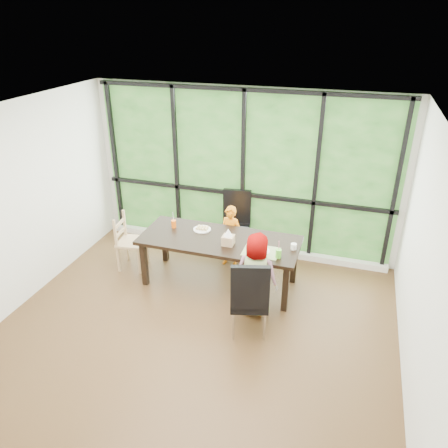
{
  "coord_description": "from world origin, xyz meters",
  "views": [
    {
      "loc": [
        1.68,
        -4.11,
        3.69
      ],
      "look_at": [
        0.07,
        0.96,
        1.05
      ],
      "focal_mm": 34.63,
      "sensor_mm": 36.0,
      "label": 1
    }
  ],
  "objects": [
    {
      "name": "ground",
      "position": [
        0.0,
        0.0,
        0.0
      ],
      "size": [
        5.0,
        5.0,
        0.0
      ],
      "primitive_type": "plane",
      "color": "black",
      "rests_on": "ground"
    },
    {
      "name": "back_wall",
      "position": [
        0.0,
        2.25,
        1.35
      ],
      "size": [
        5.0,
        0.0,
        5.0
      ],
      "primitive_type": "plane",
      "rotation": [
        1.57,
        0.0,
        0.0
      ],
      "color": "silver",
      "rests_on": "ground"
    },
    {
      "name": "foliage_backdrop",
      "position": [
        0.0,
        2.23,
        1.35
      ],
      "size": [
        4.8,
        0.02,
        2.65
      ],
      "primitive_type": "cube",
      "color": "#214D1B",
      "rests_on": "back_wall"
    },
    {
      "name": "window_mullions",
      "position": [
        0.0,
        2.19,
        1.35
      ],
      "size": [
        4.8,
        0.06,
        2.65
      ],
      "primitive_type": null,
      "color": "black",
      "rests_on": "back_wall"
    },
    {
      "name": "window_sill",
      "position": [
        0.0,
        2.15,
        0.05
      ],
      "size": [
        4.8,
        0.12,
        0.1
      ],
      "primitive_type": "cube",
      "color": "silver",
      "rests_on": "ground"
    },
    {
      "name": "dining_table",
      "position": [
        -0.03,
        1.06,
        0.38
      ],
      "size": [
        2.33,
        1.02,
        0.75
      ],
      "primitive_type": "cube",
      "rotation": [
        0.0,
        0.0,
        0.04
      ],
      "color": "black",
      "rests_on": "ground"
    },
    {
      "name": "chair_window_leather",
      "position": [
        -0.05,
        1.96,
        0.54
      ],
      "size": [
        0.51,
        0.51,
        1.08
      ],
      "primitive_type": "cube",
      "rotation": [
        0.0,
        0.0,
        0.13
      ],
      "color": "black",
      "rests_on": "ground"
    },
    {
      "name": "chair_interior_leather",
      "position": [
        0.66,
        0.15,
        0.54
      ],
      "size": [
        0.57,
        0.57,
        1.08
      ],
      "primitive_type": "cube",
      "rotation": [
        0.0,
        0.0,
        3.42
      ],
      "color": "black",
      "rests_on": "ground"
    },
    {
      "name": "chair_end_beech",
      "position": [
        -1.47,
        1.08,
        0.45
      ],
      "size": [
        0.45,
        0.46,
        0.9
      ],
      "primitive_type": "cube",
      "rotation": [
        0.0,
        0.0,
        1.69
      ],
      "color": "tan",
      "rests_on": "ground"
    },
    {
      "name": "child_toddler",
      "position": [
        -0.03,
        1.61,
        0.51
      ],
      "size": [
        0.41,
        0.31,
        1.01
      ],
      "primitive_type": "imported",
      "rotation": [
        0.0,
        0.0,
        -0.2
      ],
      "color": "#CF670A",
      "rests_on": "ground"
    },
    {
      "name": "child_older",
      "position": [
        0.65,
        0.54,
        0.59
      ],
      "size": [
        0.6,
        0.42,
        1.18
      ],
      "primitive_type": "imported",
      "rotation": [
        0.0,
        0.0,
        3.06
      ],
      "color": "gray",
      "rests_on": "ground"
    },
    {
      "name": "placemat",
      "position": [
        0.62,
        0.88,
        0.75
      ],
      "size": [
        0.48,
        0.35,
        0.01
      ],
      "primitive_type": "cube",
      "color": "tan",
      "rests_on": "dining_table"
    },
    {
      "name": "plate_far",
      "position": [
        -0.36,
        1.25,
        0.76
      ],
      "size": [
        0.26,
        0.26,
        0.02
      ],
      "primitive_type": "cylinder",
      "color": "white",
      "rests_on": "dining_table"
    },
    {
      "name": "plate_near",
      "position": [
        0.63,
        0.88,
        0.76
      ],
      "size": [
        0.24,
        0.24,
        0.01
      ],
      "primitive_type": "cylinder",
      "color": "white",
      "rests_on": "dining_table"
    },
    {
      "name": "orange_cup",
      "position": [
        -0.8,
        1.2,
        0.81
      ],
      "size": [
        0.07,
        0.07,
        0.11
      ],
      "primitive_type": "cylinder",
      "color": "#F55F0E",
      "rests_on": "dining_table"
    },
    {
      "name": "green_cup",
      "position": [
        0.88,
        0.79,
        0.81
      ],
      "size": [
        0.08,
        0.08,
        0.12
      ],
      "primitive_type": "cylinder",
      "color": "#65DA38",
      "rests_on": "dining_table"
    },
    {
      "name": "white_mug",
      "position": [
        1.03,
        1.08,
        0.79
      ],
      "size": [
        0.08,
        0.08,
        0.08
      ],
      "primitive_type": "cylinder",
      "color": "white",
      "rests_on": "dining_table"
    },
    {
      "name": "tissue_box",
      "position": [
        0.14,
        0.94,
        0.82
      ],
      "size": [
        0.16,
        0.16,
        0.14
      ],
      "primitive_type": "cube",
      "color": "tan",
      "rests_on": "dining_table"
    },
    {
      "name": "crepe_rolls_far",
      "position": [
        -0.36,
        1.25,
        0.78
      ],
      "size": [
        0.2,
        0.12,
        0.04
      ],
      "primitive_type": null,
      "color": "tan",
      "rests_on": "plate_far"
    },
    {
      "name": "crepe_rolls_near",
      "position": [
        0.63,
        0.88,
        0.78
      ],
      "size": [
        0.15,
        0.12,
        0.04
      ],
      "primitive_type": null,
      "color": "tan",
      "rests_on": "plate_near"
    },
    {
      "name": "straw_white",
      "position": [
        -0.8,
        1.2,
        0.9
      ],
      "size": [
        0.01,
        0.04,
        0.2
      ],
      "primitive_type": "cylinder",
      "rotation": [
        0.14,
        0.0,
        0.0
      ],
      "color": "white",
      "rests_on": "orange_cup"
    },
    {
      "name": "straw_pink",
      "position": [
        0.88,
        0.79,
        0.91
      ],
      "size": [
        0.01,
        0.04,
        0.2
      ],
      "primitive_type": "cylinder",
      "rotation": [
        0.14,
        0.0,
        0.0
      ],
      "color": "pink",
      "rests_on": "green_cup"
    },
    {
      "name": "tissue",
      "position": [
        0.14,
        0.94,
        0.94
      ],
      "size": [
        0.12,
        0.12,
        0.11
      ],
      "primitive_type": "cone",
      "color": "white",
      "rests_on": "tissue_box"
    }
  ]
}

